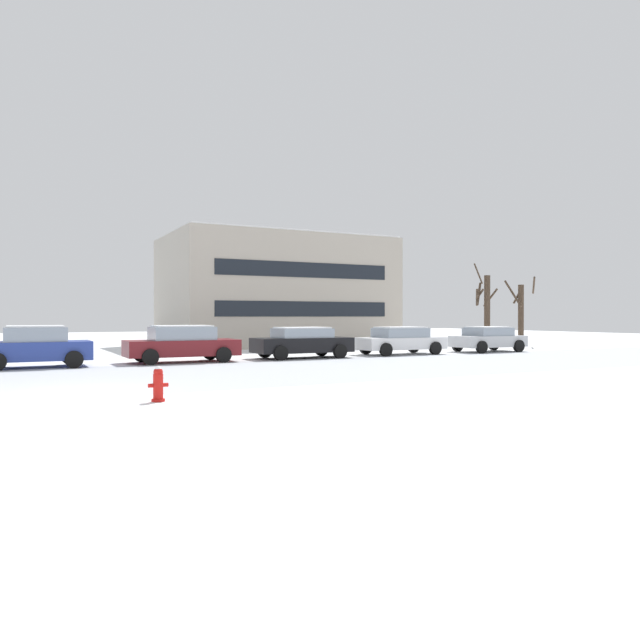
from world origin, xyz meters
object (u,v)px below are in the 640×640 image
Objects in this scene: fire_hydrant at (158,384)px; parked_car_black at (302,342)px; parked_car_blue at (35,346)px; parked_car_white at (400,340)px; parked_car_silver at (488,339)px; parked_car_maroon at (182,344)px.

parked_car_black is at bearing 51.31° from fire_hydrant.
parked_car_blue is 16.43m from parked_car_white.
parked_car_blue is at bearing 179.62° from parked_car_silver.
parked_car_maroon is (3.38, 11.10, 0.38)m from fire_hydrant.
fire_hydrant is at bearing -79.29° from parked_car_blue.
parked_car_blue is 0.85× the size of parked_car_maroon.
parked_car_maroon is at bearing -179.53° from parked_car_white.
parked_car_silver is at bearing -0.38° from parked_car_blue.
fire_hydrant is 11.61m from parked_car_maroon.
parked_car_maroon is 5.48m from parked_car_black.
parked_car_maroon is 1.01× the size of parked_car_white.
parked_car_blue is 10.95m from parked_car_black.
fire_hydrant is at bearing -151.15° from parked_car_silver.
parked_car_white is 1.14× the size of parked_car_silver.
fire_hydrant is 14.18m from parked_car_black.
parked_car_silver is (19.81, 10.92, 0.30)m from fire_hydrant.
parked_car_white is (10.95, 0.09, -0.06)m from parked_car_maroon.
parked_car_silver is (10.95, -0.15, -0.03)m from parked_car_black.
parked_car_black is 5.48m from parked_car_white.
parked_car_blue is 5.48m from parked_car_maroon.
parked_car_black is 1.00× the size of parked_car_white.
parked_car_black reaches higher than parked_car_white.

